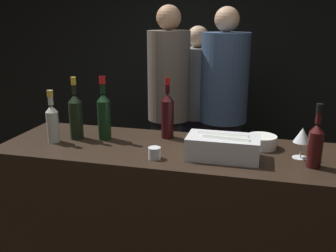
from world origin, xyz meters
TOP-DOWN VIEW (x-y plane):
  - wall_back_chalkboard at (0.00, 2.67)m, footprint 6.40×0.06m
  - bar_counter at (0.00, 0.32)m, footprint 1.93×0.64m
  - ice_bin_with_bottles at (0.33, 0.24)m, footprint 0.38×0.21m
  - bowl_white at (0.53, 0.46)m, footprint 0.17×0.17m
  - wine_glass at (0.73, 0.33)m, footprint 0.09×0.09m
  - candle_votive at (-0.02, 0.14)m, footprint 0.07×0.07m
  - red_wine_bottle_tall at (-0.04, 0.51)m, footprint 0.08×0.08m
  - red_wine_bottle_black_foil at (0.78, 0.22)m, footprint 0.07×0.07m
  - rose_wine_bottle at (-0.68, 0.26)m, footprint 0.07×0.07m
  - champagne_bottle at (-0.58, 0.35)m, footprint 0.08×0.08m
  - red_wine_bottle_burgundy at (-0.41, 0.38)m, footprint 0.08×0.08m
  - person_in_hoodie at (0.19, 1.61)m, footprint 0.41×0.41m
  - person_blond_tee at (-0.13, 2.06)m, footprint 0.41×0.41m
  - person_grey_polo at (-0.29, 1.52)m, footprint 0.37×0.37m

SIDE VIEW (x-z plane):
  - bar_counter at x=0.00m, z-range 0.00..1.02m
  - person_blond_tee at x=-0.13m, z-range 0.08..1.75m
  - person_in_hoodie at x=0.19m, z-range 0.10..1.93m
  - person_grey_polo at x=-0.29m, z-range 0.11..1.95m
  - candle_votive at x=-0.02m, z-range 1.02..1.08m
  - bowl_white at x=0.53m, z-range 1.02..1.09m
  - ice_bin_with_bottles at x=0.33m, z-range 1.02..1.15m
  - wine_glass at x=0.73m, z-range 1.06..1.23m
  - red_wine_bottle_black_foil at x=0.78m, z-range 0.99..1.31m
  - rose_wine_bottle at x=-0.68m, z-range 0.99..1.31m
  - champagne_bottle at x=-0.58m, z-range 0.98..1.36m
  - red_wine_bottle_tall at x=-0.04m, z-range 0.98..1.36m
  - red_wine_bottle_burgundy at x=-0.41m, z-range 0.99..1.37m
  - wall_back_chalkboard at x=0.00m, z-range 0.00..2.80m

